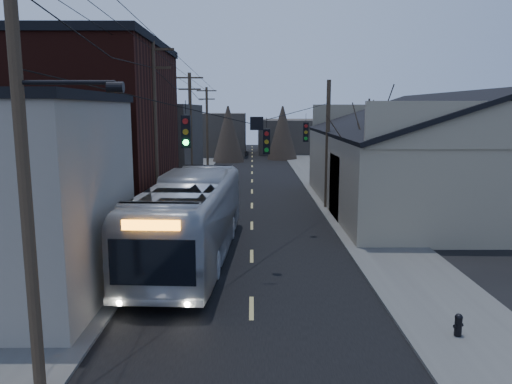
% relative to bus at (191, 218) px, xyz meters
% --- Properties ---
extents(road_surface, '(9.00, 110.00, 0.02)m').
position_rel_bus_xyz_m(road_surface, '(2.69, 16.38, -1.87)').
color(road_surface, black).
rests_on(road_surface, ground).
extents(sidewalk_left, '(4.00, 110.00, 0.12)m').
position_rel_bus_xyz_m(sidewalk_left, '(-3.81, 16.38, -1.82)').
color(sidewalk_left, '#474744').
rests_on(sidewalk_left, ground).
extents(sidewalk_right, '(4.00, 110.00, 0.12)m').
position_rel_bus_xyz_m(sidewalk_right, '(9.19, 16.38, -1.82)').
color(sidewalk_right, '#474744').
rests_on(sidewalk_right, ground).
extents(building_brick, '(10.00, 12.00, 10.00)m').
position_rel_bus_xyz_m(building_brick, '(-7.31, 6.38, 3.12)').
color(building_brick, black).
rests_on(building_brick, ground).
extents(building_left_far, '(9.00, 14.00, 7.00)m').
position_rel_bus_xyz_m(building_left_far, '(-6.81, 22.38, 1.62)').
color(building_left_far, '#36322B').
rests_on(building_left_far, ground).
extents(warehouse, '(16.16, 20.60, 7.73)m').
position_rel_bus_xyz_m(warehouse, '(15.69, 11.38, 0.82)').
color(warehouse, gray).
rests_on(warehouse, ground).
extents(building_far_left, '(10.00, 12.00, 6.00)m').
position_rel_bus_xyz_m(building_far_left, '(-3.31, 51.38, 1.12)').
color(building_far_left, '#36322B').
rests_on(building_far_left, ground).
extents(building_far_right, '(12.00, 14.00, 5.00)m').
position_rel_bus_xyz_m(building_far_right, '(9.69, 56.38, 0.62)').
color(building_far_right, '#36322B').
rests_on(building_far_right, ground).
extents(bare_tree, '(0.40, 0.40, 7.20)m').
position_rel_bus_xyz_m(bare_tree, '(9.19, 6.38, 1.72)').
color(bare_tree, black).
rests_on(bare_tree, ground).
extents(utility_lines, '(11.24, 45.28, 10.50)m').
position_rel_bus_xyz_m(utility_lines, '(-0.42, 10.52, 3.08)').
color(utility_lines, '#382B1E').
rests_on(utility_lines, ground).
extents(bus, '(3.93, 13.63, 3.75)m').
position_rel_bus_xyz_m(bus, '(0.00, 0.00, 0.00)').
color(bus, '#A5AAB1').
rests_on(bus, ground).
extents(parked_car, '(2.20, 4.88, 1.55)m').
position_rel_bus_xyz_m(parked_car, '(-0.75, 16.71, -1.10)').
color(parked_car, '#ABAEB3').
rests_on(parked_car, ground).
extents(fire_hydrant, '(0.33, 0.23, 0.67)m').
position_rel_bus_xyz_m(fire_hydrant, '(8.70, -7.95, -1.40)').
color(fire_hydrant, black).
rests_on(fire_hydrant, sidewalk_right).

